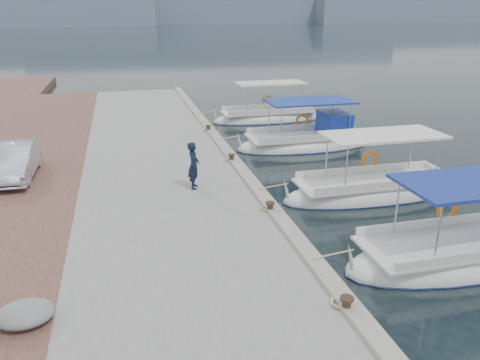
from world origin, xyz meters
name	(u,v)px	position (x,y,z in m)	size (l,w,h in m)	color
ground	(298,249)	(0.00, 0.00, 0.00)	(400.00, 400.00, 0.00)	black
concrete_quay	(169,187)	(-3.00, 5.00, 0.25)	(6.00, 40.00, 0.50)	gray
quay_curb	(244,173)	(-0.22, 5.00, 0.56)	(0.44, 40.00, 0.12)	gray
cobblestone_strip	(17,200)	(-8.00, 5.00, 0.25)	(4.00, 40.00, 0.50)	brown
distant_hills	(195,5)	(29.61, 201.49, 7.61)	(330.00, 60.00, 18.00)	slate
fishing_caique_b	(459,257)	(3.83, -1.62, 0.12)	(6.48, 2.30, 2.83)	silver
fishing_caique_c	(373,192)	(3.96, 3.05, 0.13)	(6.74, 2.07, 2.83)	silver
fishing_caique_d	(306,143)	(4.01, 9.46, 0.20)	(6.62, 2.47, 2.83)	silver
fishing_caique_e	(267,119)	(3.86, 15.18, 0.13)	(6.53, 2.03, 2.83)	silver
mooring_bollards	(270,206)	(-0.35, 1.50, 0.69)	(0.28, 20.28, 0.33)	black
fisherman	(194,165)	(-2.22, 4.07, 1.30)	(0.58, 0.38, 1.59)	black
parked_car	(15,161)	(-8.23, 6.68, 1.11)	(1.28, 3.68, 1.21)	silver
tarp_bundle	(25,314)	(-6.50, -2.31, 0.70)	(1.10, 0.90, 0.40)	gray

